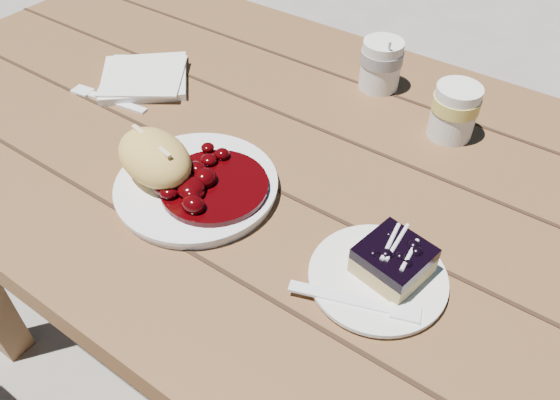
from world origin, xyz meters
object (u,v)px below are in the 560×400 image
Objects in this scene: picnic_table at (407,285)px; coffee_cup at (381,65)px; bread_roll at (155,158)px; dessert_plate at (377,278)px; main_plate at (197,187)px; blueberry_cake at (393,260)px; second_cup at (454,112)px.

coffee_cup is (-0.21, 0.25, 0.21)m from picnic_table.
bread_roll is 0.35m from dessert_plate.
picnic_table is 0.37m from main_plate.
blueberry_cake reaches higher than main_plate.
coffee_cup is at bearing 129.61° from picnic_table.
second_cup is at bearing 103.90° from picnic_table.
picnic_table is at bearing -76.10° from second_cup.
picnic_table is at bearing 25.91° from bread_roll.
dessert_plate is (0.29, 0.01, -0.00)m from main_plate.
blueberry_cake is at bearing -60.22° from coffee_cup.
bread_roll is 0.44m from coffee_cup.
coffee_cup reaches higher than blueberry_cake.
dessert_plate is at bearing 4.22° from bread_roll.
blueberry_cake reaches higher than picnic_table.
second_cup is (0.30, 0.36, -0.01)m from bread_roll.
main_plate reaches higher than picnic_table.
blueberry_cake is 0.32m from second_cup.
blueberry_cake is at bearing 3.90° from main_plate.
second_cup is at bearing 50.13° from bread_roll.
dessert_plate is 1.86× the size of second_cup.
blueberry_cake is (0.35, 0.04, -0.02)m from bread_roll.
main_plate is 2.57× the size of second_cup.
second_cup is (0.16, -0.06, 0.00)m from coffee_cup.
blueberry_cake is at bearing 56.31° from dessert_plate.
dessert_plate is at bearing -82.16° from second_cup.
coffee_cup is at bearing 130.38° from blueberry_cake.
dessert_plate is (-0.00, -0.14, 0.17)m from picnic_table.
second_cup is (-0.05, 0.19, 0.21)m from picnic_table.
bread_roll is 0.36m from blueberry_cake.
main_plate is at bearing -153.02° from picnic_table.
picnic_table is at bearing 26.98° from main_plate.
dessert_plate is (0.34, 0.03, -0.04)m from bread_roll.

